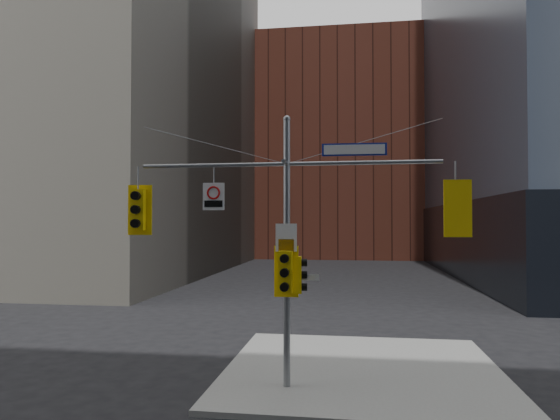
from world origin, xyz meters
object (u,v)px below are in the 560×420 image
(signal_assembly, at_px, (287,224))
(traffic_light_pole_front, at_px, (285,272))
(traffic_light_east_arm, at_px, (456,209))
(traffic_light_pole_side, at_px, (299,275))
(street_sign_blade, at_px, (354,149))
(traffic_light_west_arm, at_px, (138,210))
(regulatory_sign_arm, at_px, (214,196))

(signal_assembly, xyz_separation_m, traffic_light_pole_front, (-0.00, -0.27, -1.25))
(traffic_light_east_arm, distance_m, traffic_light_pole_side, 4.34)
(traffic_light_pole_side, bearing_deg, street_sign_blade, -95.28)
(traffic_light_west_arm, bearing_deg, street_sign_blade, -6.99)
(traffic_light_pole_side, bearing_deg, signal_assembly, 86.91)
(traffic_light_east_arm, xyz_separation_m, regulatory_sign_arm, (-6.29, -0.02, 0.37))
(traffic_light_west_arm, distance_m, street_sign_blade, 6.13)
(signal_assembly, height_order, traffic_light_east_arm, signal_assembly)
(regulatory_sign_arm, bearing_deg, traffic_light_pole_front, -9.04)
(street_sign_blade, bearing_deg, traffic_light_west_arm, 178.25)
(traffic_light_pole_front, xyz_separation_m, regulatory_sign_arm, (-1.99, 0.25, 2.01))
(traffic_light_east_arm, height_order, traffic_light_pole_front, traffic_light_east_arm)
(traffic_light_west_arm, bearing_deg, regulatory_sign_arm, -7.79)
(regulatory_sign_arm, bearing_deg, traffic_light_east_arm, -1.81)
(traffic_light_west_arm, xyz_separation_m, regulatory_sign_arm, (2.17, -0.03, 0.37))
(traffic_light_west_arm, xyz_separation_m, traffic_light_east_arm, (8.46, -0.01, -0.00))
(traffic_light_pole_side, bearing_deg, traffic_light_west_arm, 84.98)
(traffic_light_west_arm, distance_m, traffic_light_pole_front, 4.48)
(regulatory_sign_arm, bearing_deg, street_sign_blade, -1.64)
(street_sign_blade, bearing_deg, signal_assembly, 178.45)
(traffic_light_east_arm, height_order, street_sign_blade, street_sign_blade)
(street_sign_blade, relative_size, regulatory_sign_arm, 2.27)
(traffic_light_pole_side, xyz_separation_m, regulatory_sign_arm, (-2.31, -0.03, 2.10))
(signal_assembly, relative_size, traffic_light_pole_front, 5.98)
(signal_assembly, relative_size, street_sign_blade, 4.77)
(traffic_light_pole_side, relative_size, regulatory_sign_arm, 1.30)
(regulatory_sign_arm, bearing_deg, traffic_light_pole_side, -1.23)
(signal_assembly, bearing_deg, traffic_light_pole_front, -90.01)
(traffic_light_east_arm, bearing_deg, traffic_light_pole_front, 0.42)
(street_sign_blade, xyz_separation_m, regulatory_sign_arm, (-3.77, -0.02, -1.18))
(traffic_light_west_arm, relative_size, regulatory_sign_arm, 1.90)
(signal_assembly, height_order, regulatory_sign_arm, signal_assembly)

